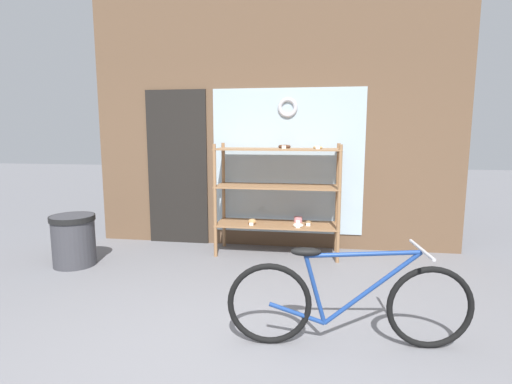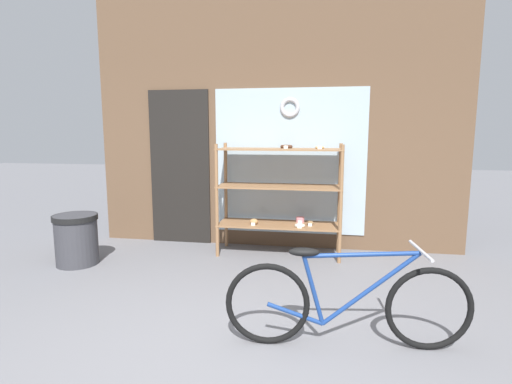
% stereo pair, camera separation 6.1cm
% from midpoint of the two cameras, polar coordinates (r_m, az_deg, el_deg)
% --- Properties ---
extents(ground_plane, '(30.00, 30.00, 0.00)m').
position_cam_midpoint_polar(ground_plane, '(2.87, -4.90, -24.00)').
color(ground_plane, slate).
extents(storefront_facade, '(4.87, 0.13, 3.46)m').
position_cam_midpoint_polar(storefront_facade, '(5.33, 2.64, 10.11)').
color(storefront_facade, brown).
rests_on(storefront_facade, ground_plane).
extents(display_case, '(1.53, 0.50, 1.40)m').
position_cam_midpoint_polar(display_case, '(4.98, 3.82, 0.28)').
color(display_case, '#8E6642').
rests_on(display_case, ground_plane).
extents(bicycle, '(1.75, 0.46, 0.75)m').
position_cam_midpoint_polar(bicycle, '(3.03, 13.32, -15.13)').
color(bicycle, black).
rests_on(bicycle, ground_plane).
extents(trash_bin, '(0.50, 0.50, 0.59)m').
position_cam_midpoint_polar(trash_bin, '(5.12, -23.97, -5.94)').
color(trash_bin, '#38383D').
rests_on(trash_bin, ground_plane).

